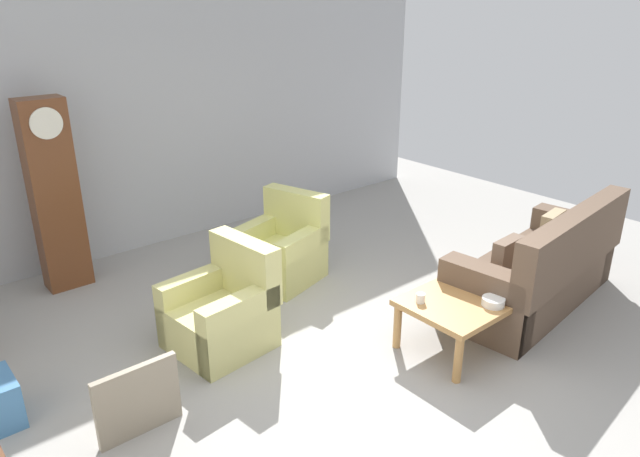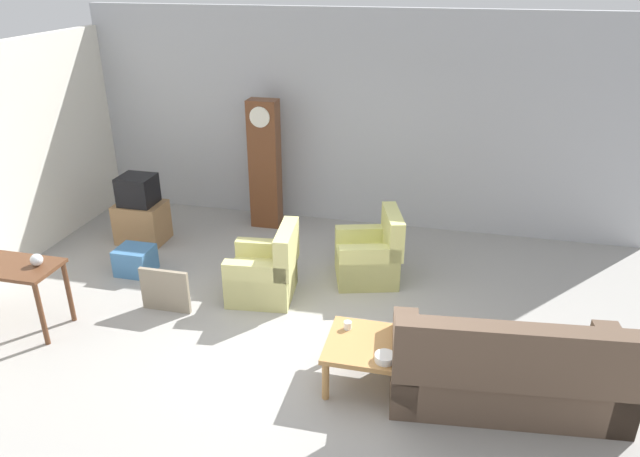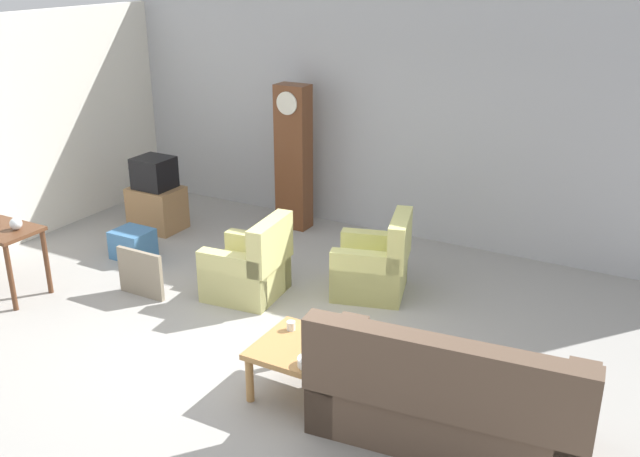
{
  "view_description": "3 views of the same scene",
  "coord_description": "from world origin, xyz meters",
  "px_view_note": "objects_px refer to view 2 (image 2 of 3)",
  "views": [
    {
      "loc": [
        -2.89,
        -2.91,
        2.87
      ],
      "look_at": [
        0.4,
        1.0,
        0.82
      ],
      "focal_mm": 32.99,
      "sensor_mm": 36.0,
      "label": 1
    },
    {
      "loc": [
        1.39,
        -4.87,
        3.75
      ],
      "look_at": [
        0.01,
        0.98,
        1.0
      ],
      "focal_mm": 32.68,
      "sensor_mm": 36.0,
      "label": 2
    },
    {
      "loc": [
        3.43,
        -4.8,
        3.57
      ],
      "look_at": [
        0.27,
        0.9,
        1.02
      ],
      "focal_mm": 39.87,
      "sensor_mm": 36.0,
      "label": 3
    }
  ],
  "objects_px": {
    "armchair_olive_near": "(266,274)",
    "storage_box_blue": "(135,260)",
    "armchair_olive_far": "(370,257)",
    "tv_crt": "(138,190)",
    "console_table_dark": "(2,273)",
    "cup_white_porcelain": "(348,325)",
    "glass_dome_cloche": "(37,260)",
    "bowl_white_stacked": "(385,358)",
    "tv_stand_cabinet": "(142,222)",
    "cup_blue_rimmed": "(416,330)",
    "couch_floral": "(507,373)",
    "coffee_table_wood": "(377,349)",
    "grandfather_clock": "(265,164)",
    "framed_picture_leaning": "(165,291)"
  },
  "relations": [
    {
      "from": "glass_dome_cloche",
      "to": "bowl_white_stacked",
      "type": "height_order",
      "value": "glass_dome_cloche"
    },
    {
      "from": "coffee_table_wood",
      "to": "cup_blue_rimmed",
      "type": "distance_m",
      "value": 0.44
    },
    {
      "from": "tv_crt",
      "to": "cup_blue_rimmed",
      "type": "distance_m",
      "value": 4.68
    },
    {
      "from": "storage_box_blue",
      "to": "cup_white_porcelain",
      "type": "relative_size",
      "value": 5.67
    },
    {
      "from": "armchair_olive_far",
      "to": "coffee_table_wood",
      "type": "bearing_deg",
      "value": -79.62
    },
    {
      "from": "glass_dome_cloche",
      "to": "tv_stand_cabinet",
      "type": "bearing_deg",
      "value": 92.44
    },
    {
      "from": "tv_stand_cabinet",
      "to": "tv_crt",
      "type": "distance_m",
      "value": 0.5
    },
    {
      "from": "armchair_olive_far",
      "to": "armchair_olive_near",
      "type": "bearing_deg",
      "value": -148.24
    },
    {
      "from": "cup_white_porcelain",
      "to": "cup_blue_rimmed",
      "type": "bearing_deg",
      "value": 5.59
    },
    {
      "from": "armchair_olive_near",
      "to": "tv_crt",
      "type": "relative_size",
      "value": 1.92
    },
    {
      "from": "cup_white_porcelain",
      "to": "bowl_white_stacked",
      "type": "distance_m",
      "value": 0.6
    },
    {
      "from": "storage_box_blue",
      "to": "couch_floral",
      "type": "bearing_deg",
      "value": -18.14
    },
    {
      "from": "couch_floral",
      "to": "cup_blue_rimmed",
      "type": "distance_m",
      "value": 0.92
    },
    {
      "from": "console_table_dark",
      "to": "glass_dome_cloche",
      "type": "xyz_separation_m",
      "value": [
        0.44,
        0.06,
        0.18
      ]
    },
    {
      "from": "tv_stand_cabinet",
      "to": "bowl_white_stacked",
      "type": "distance_m",
      "value": 4.73
    },
    {
      "from": "coffee_table_wood",
      "to": "grandfather_clock",
      "type": "relative_size",
      "value": 0.49
    },
    {
      "from": "tv_stand_cabinet",
      "to": "bowl_white_stacked",
      "type": "relative_size",
      "value": 3.58
    },
    {
      "from": "cup_blue_rimmed",
      "to": "glass_dome_cloche",
      "type": "bearing_deg",
      "value": -178.15
    },
    {
      "from": "armchair_olive_far",
      "to": "storage_box_blue",
      "type": "bearing_deg",
      "value": -169.53
    },
    {
      "from": "tv_stand_cabinet",
      "to": "armchair_olive_near",
      "type": "bearing_deg",
      "value": -25.55
    },
    {
      "from": "armchair_olive_near",
      "to": "framed_picture_leaning",
      "type": "xyz_separation_m",
      "value": [
        -1.04,
        -0.59,
        -0.04
      ]
    },
    {
      "from": "tv_crt",
      "to": "bowl_white_stacked",
      "type": "relative_size",
      "value": 2.53
    },
    {
      "from": "tv_crt",
      "to": "glass_dome_cloche",
      "type": "distance_m",
      "value": 2.29
    },
    {
      "from": "console_table_dark",
      "to": "glass_dome_cloche",
      "type": "relative_size",
      "value": 9.76
    },
    {
      "from": "armchair_olive_far",
      "to": "framed_picture_leaning",
      "type": "relative_size",
      "value": 1.61
    },
    {
      "from": "couch_floral",
      "to": "console_table_dark",
      "type": "distance_m",
      "value": 5.36
    },
    {
      "from": "tv_crt",
      "to": "cup_blue_rimmed",
      "type": "bearing_deg",
      "value": -27.53
    },
    {
      "from": "coffee_table_wood",
      "to": "bowl_white_stacked",
      "type": "xyz_separation_m",
      "value": [
        0.11,
        -0.24,
        0.1
      ]
    },
    {
      "from": "console_table_dark",
      "to": "glass_dome_cloche",
      "type": "distance_m",
      "value": 0.48
    },
    {
      "from": "framed_picture_leaning",
      "to": "cup_white_porcelain",
      "type": "xyz_separation_m",
      "value": [
        2.27,
        -0.55,
        0.24
      ]
    },
    {
      "from": "grandfather_clock",
      "to": "storage_box_blue",
      "type": "height_order",
      "value": "grandfather_clock"
    },
    {
      "from": "console_table_dark",
      "to": "cup_white_porcelain",
      "type": "bearing_deg",
      "value": 1.83
    },
    {
      "from": "storage_box_blue",
      "to": "bowl_white_stacked",
      "type": "height_order",
      "value": "bowl_white_stacked"
    },
    {
      "from": "armchair_olive_far",
      "to": "tv_crt",
      "type": "height_order",
      "value": "tv_crt"
    },
    {
      "from": "armchair_olive_near",
      "to": "tv_crt",
      "type": "bearing_deg",
      "value": 154.45
    },
    {
      "from": "grandfather_clock",
      "to": "storage_box_blue",
      "type": "bearing_deg",
      "value": -122.58
    },
    {
      "from": "glass_dome_cloche",
      "to": "framed_picture_leaning",
      "type": "bearing_deg",
      "value": 29.09
    },
    {
      "from": "storage_box_blue",
      "to": "bowl_white_stacked",
      "type": "distance_m",
      "value": 3.94
    },
    {
      "from": "cup_white_porcelain",
      "to": "bowl_white_stacked",
      "type": "bearing_deg",
      "value": -44.86
    },
    {
      "from": "coffee_table_wood",
      "to": "glass_dome_cloche",
      "type": "distance_m",
      "value": 3.74
    },
    {
      "from": "armchair_olive_far",
      "to": "couch_floral",
      "type": "bearing_deg",
      "value": -52.67
    },
    {
      "from": "console_table_dark",
      "to": "cup_blue_rimmed",
      "type": "relative_size",
      "value": 13.1
    },
    {
      "from": "armchair_olive_far",
      "to": "grandfather_clock",
      "type": "bearing_deg",
      "value": 144.07
    },
    {
      "from": "armchair_olive_near",
      "to": "console_table_dark",
      "type": "height_order",
      "value": "armchair_olive_near"
    },
    {
      "from": "tv_stand_cabinet",
      "to": "tv_crt",
      "type": "relative_size",
      "value": 1.42
    },
    {
      "from": "tv_crt",
      "to": "framed_picture_leaning",
      "type": "height_order",
      "value": "tv_crt"
    },
    {
      "from": "armchair_olive_near",
      "to": "storage_box_blue",
      "type": "height_order",
      "value": "armchair_olive_near"
    },
    {
      "from": "armchair_olive_near",
      "to": "bowl_white_stacked",
      "type": "xyz_separation_m",
      "value": [
        1.66,
        -1.57,
        0.19
      ]
    },
    {
      "from": "console_table_dark",
      "to": "bowl_white_stacked",
      "type": "height_order",
      "value": "console_table_dark"
    },
    {
      "from": "armchair_olive_near",
      "to": "storage_box_blue",
      "type": "relative_size",
      "value": 2.02
    }
  ]
}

